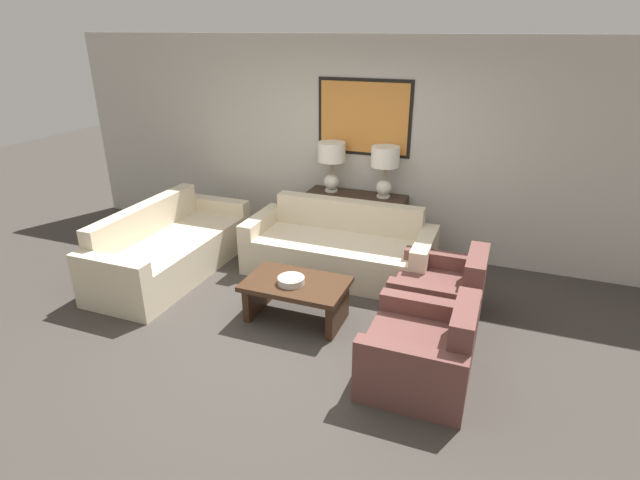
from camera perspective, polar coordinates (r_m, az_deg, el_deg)
name	(u,v)px	position (r m, az deg, el deg)	size (l,w,h in m)	color
ground_plane	(289,337)	(4.84, -3.61, -10.96)	(20.00, 20.00, 0.00)	#3D3833
back_wall	(364,147)	(6.39, 5.08, 10.57)	(8.35, 0.12, 2.65)	beige
console_table	(356,223)	(6.42, 4.12, 1.92)	(1.25, 0.37, 0.79)	#332319
table_lamp_left	(332,159)	(6.28, 1.33, 9.28)	(0.34, 0.34, 0.63)	silver
table_lamp_right	(385,164)	(6.09, 7.43, 8.66)	(0.34, 0.34, 0.63)	silver
couch_by_back_wall	(339,250)	(5.90, 2.23, -1.19)	(2.18, 0.90, 0.81)	beige
couch_by_side	(171,249)	(6.18, -16.71, -1.04)	(0.90, 2.18, 0.81)	beige
coffee_table	(296,292)	(4.96, -2.75, -6.01)	(1.00, 0.63, 0.42)	#3D2616
decorative_bowl	(291,280)	(4.85, -3.33, -4.64)	(0.26, 0.26, 0.07)	beige
armchair_near_back_wall	(441,296)	(5.10, 13.68, -6.22)	(0.84, 0.91, 0.77)	brown
armchair_near_camera	(422,353)	(4.24, 11.61, -12.56)	(0.84, 0.91, 0.77)	brown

